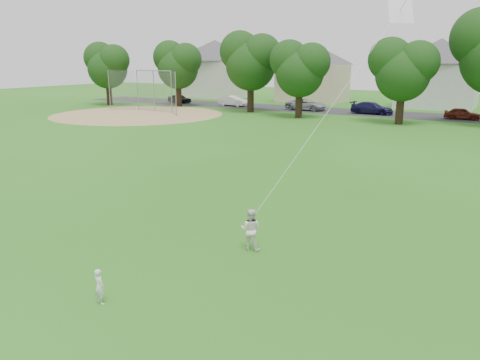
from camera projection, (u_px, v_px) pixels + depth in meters
The scene contains 9 objects.
ground at pixel (147, 263), 13.50m from camera, with size 160.00×160.00×0.00m, color #286116.
street at pixel (420, 116), 48.50m from camera, with size 90.00×7.00×0.01m, color #2D2D30.
dirt_infield at pixel (138, 114), 49.63m from camera, with size 18.00×18.00×0.02m, color #9E7F51.
toddler at pixel (99, 286), 11.19m from camera, with size 0.33×0.21×0.90m, color silver.
older_boy at pixel (251, 229), 14.33m from camera, with size 0.64×0.50×1.31m, color white.
kite at pixel (329, 110), 14.96m from camera, with size 1.96×3.11×8.73m.
baseball_backstop at pixel (151, 91), 51.66m from camera, with size 10.21×2.67×4.48m.
parked_cars at pixel (470, 113), 45.16m from camera, with size 71.20×2.69×1.29m.
house_row at pixel (429, 67), 56.20m from camera, with size 77.28×13.75×10.01m.
Camera 1 is at (8.65, -9.36, 5.72)m, focal length 35.00 mm.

